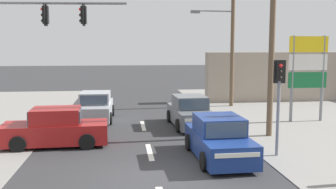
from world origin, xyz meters
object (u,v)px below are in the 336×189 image
Objects in this scene: utility_pole_background_right at (230,36)px; sedan_crossing_left at (219,140)px; traffic_signal_mast at (26,44)px; sedan_receding_far at (190,113)px; utility_pole_midground_right at (273,8)px; sedan_oncoming_mid at (96,107)px; sedan_kerbside_parked at (56,129)px; pedestal_signal_right_kerb at (279,91)px; shopping_plaza_sign at (308,66)px.

sedan_crossing_left is (-3.70, -12.04, -4.03)m from utility_pole_background_right.
utility_pole_background_right is at bearing 42.08° from traffic_signal_mast.
sedan_receding_far is 5.82m from sedan_crossing_left.
utility_pole_midground_right is 10.64m from sedan_oncoming_mid.
sedan_receding_far is at bearing 28.03° from sedan_kerbside_parked.
shopping_plaza_sign is (4.15, 6.28, 0.57)m from pedestal_signal_right_kerb.
sedan_crossing_left is at bearing -58.44° from sedan_oncoming_mid.
sedan_oncoming_mid is (-4.88, 2.21, 0.00)m from sedan_receding_far.
sedan_receding_far is at bearing 90.55° from sedan_crossing_left.
sedan_kerbside_parked is (-8.41, 2.48, -1.71)m from pedestal_signal_right_kerb.
sedan_oncoming_mid is 9.43m from sedan_crossing_left.
utility_pole_midground_right is 2.55× the size of sedan_crossing_left.
utility_pole_background_right reaches higher than sedan_receding_far.
shopping_plaza_sign is (3.25, 3.11, -2.72)m from utility_pole_midground_right.
sedan_kerbside_parked is at bearing -163.17° from shopping_plaza_sign.
utility_pole_background_right is 2.03× the size of sedan_receding_far.
utility_pole_midground_right reaches higher than traffic_signal_mast.
pedestal_signal_right_kerb is 0.83× the size of sedan_crossing_left.
pedestal_signal_right_kerb is at bearing -105.98° from utility_pole_midground_right.
utility_pole_background_right is 2.46× the size of pedestal_signal_right_kerb.
shopping_plaza_sign is (2.68, -5.68, -1.75)m from utility_pole_background_right.
pedestal_signal_right_kerb is (-0.91, -3.17, -3.29)m from utility_pole_midground_right.
utility_pole_midground_right is at bearing -38.82° from sedan_receding_far.
pedestal_signal_right_kerb reaches higher than sedan_receding_far.
shopping_plaza_sign reaches higher than pedestal_signal_right_kerb.
sedan_crossing_left is (-6.39, -6.36, -2.28)m from shopping_plaza_sign.
sedan_kerbside_parked is (0.94, 0.29, -3.44)m from traffic_signal_mast.
sedan_oncoming_mid is at bearing 171.59° from shopping_plaza_sign.
utility_pole_midground_right is 4.66m from pedestal_signal_right_kerb.
sedan_receding_far is 5.36m from sedan_oncoming_mid.
pedestal_signal_right_kerb reaches higher than sedan_kerbside_parked.
utility_pole_background_right is 1.90× the size of shopping_plaza_sign.
utility_pole_midground_right reaches higher than pedestal_signal_right_kerb.
sedan_kerbside_parked is at bearing -175.78° from utility_pole_midground_right.
pedestal_signal_right_kerb is at bearing -16.45° from sedan_kerbside_parked.
sedan_kerbside_parked is (-12.57, -3.80, -2.28)m from shopping_plaza_sign.
sedan_kerbside_parked is at bearing -136.19° from utility_pole_background_right.
sedan_receding_far is at bearing -175.20° from shopping_plaza_sign.
traffic_signal_mast is at bearing -137.92° from utility_pole_background_right.
pedestal_signal_right_kerb is 6.42m from sedan_receding_far.
utility_pole_midground_right is at bearing -30.66° from sedan_oncoming_mid.
traffic_signal_mast is 1.40× the size of sedan_crossing_left.
pedestal_signal_right_kerb is (-1.47, -11.97, -2.32)m from utility_pole_background_right.
utility_pole_background_right is at bearing 115.28° from shopping_plaza_sign.
sedan_receding_far is 1.01× the size of sedan_crossing_left.
sedan_crossing_left and sedan_kerbside_parked have the same top height.
sedan_crossing_left is at bearing -178.10° from pedestal_signal_right_kerb.
pedestal_signal_right_kerb is 2.81m from sedan_crossing_left.
utility_pole_midground_right is at bearing 45.94° from sedan_crossing_left.
sedan_oncoming_mid is at bearing 132.00° from pedestal_signal_right_kerb.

